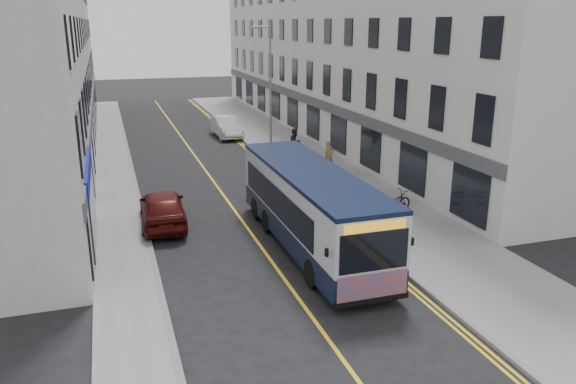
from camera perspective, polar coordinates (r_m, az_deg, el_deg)
ground at (r=20.59m, az=-2.14°, el=-6.43°), size 140.00×140.00×0.00m
pavement_east at (r=33.27m, az=2.55°, el=2.80°), size 4.50×64.00×0.12m
pavement_west at (r=31.27m, az=-17.16°, el=1.13°), size 2.00×64.00×0.12m
kerb_east at (r=32.57m, az=-1.17°, el=2.51°), size 0.18×64.00×0.13m
kerb_west at (r=31.29m, az=-15.34°, el=1.30°), size 0.18×64.00×0.13m
road_centre_line at (r=31.70m, az=-8.11°, el=1.83°), size 0.12×64.00×0.01m
road_dbl_yellow_inner at (r=32.46m, az=-1.93°, el=2.35°), size 0.10×64.00×0.01m
road_dbl_yellow_outer at (r=32.51m, az=-1.59°, el=2.37°), size 0.10×64.00×0.01m
terrace_east at (r=42.61m, az=5.13°, el=14.60°), size 6.00×46.00×13.00m
terrace_west at (r=39.43m, az=-24.30°, el=13.05°), size 6.00×46.00×13.00m
streetlamp at (r=33.73m, az=-1.94°, el=10.47°), size 1.32×0.18×8.00m
city_bus at (r=20.68m, az=2.30°, el=-1.43°), size 2.43×10.40×3.02m
bicycle at (r=24.89m, az=10.65°, el=-1.02°), size 1.99×1.08×0.99m
pedestrian_near at (r=31.26m, az=4.16°, el=3.65°), size 0.75×0.60×1.78m
pedestrian_far at (r=34.55m, az=0.74°, el=4.99°), size 1.10×1.02×1.81m
car_white at (r=41.87m, az=-6.30°, el=6.60°), size 1.72×4.56×1.49m
car_maroon at (r=23.89m, az=-12.62°, el=-1.52°), size 2.03×4.60×1.54m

